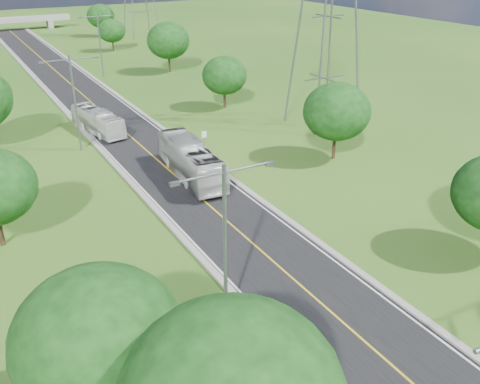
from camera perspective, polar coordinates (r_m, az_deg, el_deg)
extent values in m
plane|color=#255317|center=(74.85, -14.92, 8.63)|extent=(260.00, 260.00, 0.00)
cube|color=black|center=(80.49, -16.08, 9.63)|extent=(8.00, 150.00, 0.06)
cube|color=gray|center=(79.65, -19.07, 9.15)|extent=(0.50, 150.00, 0.22)
cube|color=gray|center=(81.49, -13.17, 10.19)|extent=(0.50, 150.00, 0.22)
cylinder|color=slate|center=(56.30, -3.84, 5.38)|extent=(0.08, 0.08, 2.40)
cube|color=white|center=(56.01, -3.85, 6.15)|extent=(0.55, 0.04, 0.70)
cube|color=gray|center=(153.66, -19.62, 16.52)|extent=(1.20, 3.00, 2.00)
cube|color=gray|center=(152.00, -23.53, 16.46)|extent=(30.00, 3.00, 1.20)
cylinder|color=slate|center=(28.98, -1.59, -6.28)|extent=(0.22, 0.22, 10.00)
cylinder|color=slate|center=(26.32, -4.41, 1.54)|extent=(2.80, 0.12, 0.12)
cylinder|color=slate|center=(27.51, 0.88, 2.68)|extent=(2.80, 0.12, 0.12)
cube|color=slate|center=(25.87, -7.01, 0.87)|extent=(0.50, 0.25, 0.18)
cube|color=slate|center=(28.16, 3.17, 3.07)|extent=(0.50, 0.25, 0.18)
cylinder|color=slate|center=(58.14, -17.16, 8.90)|extent=(0.22, 0.22, 10.00)
cylinder|color=slate|center=(56.86, -19.15, 13.08)|extent=(2.80, 0.12, 0.12)
cylinder|color=slate|center=(57.42, -16.36, 13.55)|extent=(2.80, 0.12, 0.12)
cube|color=slate|center=(56.65, -20.45, 12.80)|extent=(0.50, 0.25, 0.18)
cube|color=slate|center=(57.73, -15.08, 13.70)|extent=(0.50, 0.25, 0.18)
cylinder|color=slate|center=(92.28, -14.69, 14.84)|extent=(0.22, 0.22, 10.00)
cylinder|color=slate|center=(91.30, -15.90, 17.54)|extent=(2.80, 0.12, 0.12)
cylinder|color=slate|center=(92.01, -14.14, 17.78)|extent=(2.80, 0.12, 0.12)
cube|color=slate|center=(91.00, -16.72, 17.39)|extent=(0.50, 0.25, 0.18)
cube|color=slate|center=(92.38, -13.33, 17.85)|extent=(0.50, 0.25, 0.18)
ellipsoid|color=#10330E|center=(23.53, -14.84, -14.92)|extent=(7.14, 7.14, 6.07)
cylinder|color=black|center=(42.36, -24.23, -3.59)|extent=(0.36, 0.36, 2.70)
cylinder|color=black|center=(55.33, 10.01, 4.96)|extent=(0.36, 0.36, 2.88)
ellipsoid|color=#10330E|center=(54.25, 10.29, 8.45)|extent=(6.72, 6.72, 5.71)
cylinder|color=black|center=(72.43, -1.65, 9.96)|extent=(0.36, 0.36, 2.52)
ellipsoid|color=#10330E|center=(71.69, -1.68, 12.33)|extent=(5.88, 5.88, 5.00)
cylinder|color=black|center=(94.45, -7.54, 13.49)|extent=(0.36, 0.36, 3.06)
ellipsoid|color=#10330E|center=(93.79, -7.67, 15.72)|extent=(7.14, 7.14, 6.07)
cylinder|color=black|center=(116.07, -13.39, 14.99)|extent=(0.36, 0.36, 2.34)
ellipsoid|color=#10330E|center=(115.64, -13.54, 16.38)|extent=(5.46, 5.46, 4.64)
cylinder|color=black|center=(136.02, -14.51, 16.35)|extent=(0.36, 0.36, 2.70)
ellipsoid|color=#10330E|center=(135.60, -14.67, 17.72)|extent=(6.30, 6.30, 5.36)
imported|color=silver|center=(49.91, -5.26, 3.36)|extent=(3.86, 12.19, 3.34)
imported|color=silver|center=(64.39, -14.95, 7.33)|extent=(3.90, 10.00, 2.72)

